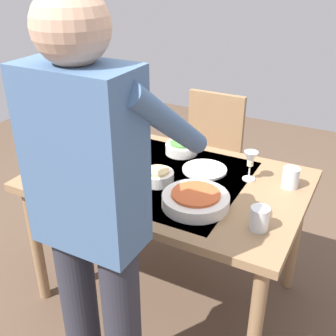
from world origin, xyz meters
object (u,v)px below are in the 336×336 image
wine_bottle (88,128)px  person_server (94,216)px  wine_glass_left (250,161)px  dinner_plate_near (205,170)px  side_bowl_bread (157,176)px  water_cup_far_right (75,152)px  serving_bowl_pasta (196,199)px  side_bowl_salad (182,148)px  chair_near (209,152)px  water_cup_near_right (259,218)px  water_cup_far_left (291,178)px  dining_table (168,191)px  water_cup_near_left (107,132)px

wine_bottle → person_server: bearing=129.1°
wine_glass_left → dinner_plate_near: (0.23, 0.02, -0.10)m
side_bowl_bread → water_cup_far_right: bearing=-1.2°
wine_glass_left → serving_bowl_pasta: bearing=69.1°
side_bowl_salad → dinner_plate_near: side_bowl_salad is taller
chair_near → wine_bottle: size_ratio=3.07×
water_cup_near_right → water_cup_far_left: (-0.03, -0.40, 0.00)m
dining_table → side_bowl_bread: (0.02, 0.07, 0.12)m
water_cup_far_right → side_bowl_bread: bearing=178.8°
wine_bottle → side_bowl_bread: wine_bottle is taller
water_cup_near_left → water_cup_far_right: 0.31m
water_cup_far_left → side_bowl_salad: bearing=-9.0°
serving_bowl_pasta → wine_bottle: bearing=-20.7°
person_server → wine_bottle: 1.07m
wine_bottle → water_cup_far_right: bearing=105.0°
person_server → wine_glass_left: person_server is taller
dining_table → chair_near: bearing=-82.2°
wine_bottle → water_cup_far_right: size_ratio=3.31×
water_cup_near_left → dinner_plate_near: size_ratio=0.38×
water_cup_near_left → serving_bowl_pasta: 0.89m
water_cup_near_right → side_bowl_bread: water_cup_near_right is taller
person_server → water_cup_near_right: 0.67m
wine_bottle → serving_bowl_pasta: (-0.82, 0.31, -0.08)m
water_cup_near_left → water_cup_near_right: 1.17m
side_bowl_salad → dinner_plate_near: (-0.20, 0.13, -0.03)m
chair_near → dinner_plate_near: 0.75m
water_cup_far_left → dinner_plate_near: size_ratio=0.44×
person_server → chair_near: bearing=-82.5°
water_cup_far_right → side_bowl_bread: size_ratio=0.56×
water_cup_near_right → side_bowl_bread: (0.55, -0.15, -0.02)m
side_bowl_bread → serving_bowl_pasta: bearing=156.6°
person_server → water_cup_near_left: size_ratio=19.21×
serving_bowl_pasta → side_bowl_salad: bearing=-57.2°
side_bowl_salad → wine_glass_left: bearing=164.6°
wine_glass_left → side_bowl_bread: wine_glass_left is taller
water_cup_far_left → water_cup_far_right: (1.10, 0.24, -0.01)m
chair_near → person_server: person_server is taller
wine_glass_left → dining_table: bearing=24.2°
person_server → wine_bottle: person_server is taller
wine_bottle → wine_glass_left: 0.95m
wine_bottle → dinner_plate_near: size_ratio=1.29×
water_cup_near_left → water_cup_far_right: water_cup_far_right is taller
wine_bottle → water_cup_near_right: size_ratio=2.99×
side_bowl_bread → dinner_plate_near: bearing=-125.5°
water_cup_far_left → side_bowl_bread: water_cup_far_left is taller
wine_bottle → side_bowl_salad: bearing=-163.4°
water_cup_far_right → dinner_plate_near: (-0.67, -0.21, -0.04)m
water_cup_far_right → side_bowl_salad: bearing=-143.9°
wine_glass_left → serving_bowl_pasta: size_ratio=0.50×
side_bowl_bread → dinner_plate_near: (-0.16, -0.22, -0.03)m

